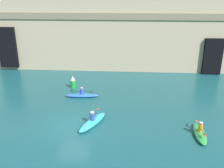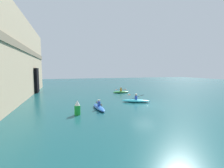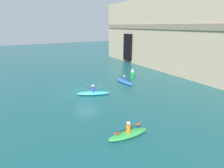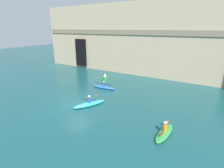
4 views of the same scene
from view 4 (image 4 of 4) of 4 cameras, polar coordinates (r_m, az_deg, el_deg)
ground_plane at (r=19.12m, az=-11.43°, el=-6.23°), size 120.00×120.00×0.00m
cliff_bluff at (r=30.79m, az=13.23°, el=13.92°), size 43.69×5.62×11.64m
kayak_green at (r=14.16m, az=16.73°, el=-14.89°), size 0.97×3.04×1.08m
kayak_cyan at (r=18.28m, az=-7.38°, el=-6.39°), size 2.24×3.56×1.09m
kayak_blue at (r=23.22m, az=-2.69°, el=-0.95°), size 3.39×0.94×1.01m
marker_buoy at (r=25.68m, az=-2.31°, el=1.91°), size 0.54×0.54×1.36m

